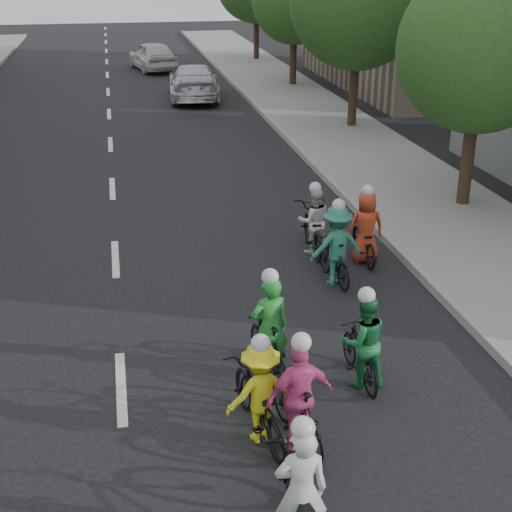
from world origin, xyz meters
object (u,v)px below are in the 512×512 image
object	(u,v)px
cyclist_4	(364,234)
follow_car_trail	(152,56)
cyclist_7	(336,251)
cyclist_3	(298,404)
cyclist_5	(269,338)
cyclist_6	(313,226)
cyclist_2	(259,399)
follow_car_lead	(194,82)
cyclist_0	(299,502)
cyclist_1	(362,347)

from	to	relation	value
cyclist_4	follow_car_trail	bearing A→B (deg)	-80.88
cyclist_7	cyclist_3	bearing A→B (deg)	61.58
cyclist_5	follow_car_trail	world-z (taller)	cyclist_5
cyclist_3	follow_car_trail	size ratio (longest dim) A/B	0.38
cyclist_7	cyclist_6	bearing A→B (deg)	-95.83
cyclist_2	follow_car_lead	world-z (taller)	cyclist_2
cyclist_0	cyclist_4	bearing A→B (deg)	-108.60
cyclist_2	cyclist_1	bearing A→B (deg)	-160.72
cyclist_5	cyclist_4	bearing A→B (deg)	-135.69
cyclist_0	cyclist_2	bearing A→B (deg)	-83.36
cyclist_2	follow_car_trail	xyz separation A→B (m)	(0.67, 32.72, 0.19)
cyclist_2	follow_car_lead	size ratio (longest dim) A/B	0.38
cyclist_5	cyclist_3	bearing A→B (deg)	81.38
cyclist_2	cyclist_3	size ratio (longest dim) A/B	1.14
cyclist_2	cyclist_4	size ratio (longest dim) A/B	1.15
follow_car_lead	cyclist_2	bearing A→B (deg)	90.24
cyclist_1	cyclist_5	xyz separation A→B (m)	(-1.32, 0.51, 0.02)
cyclist_6	follow_car_trail	bearing A→B (deg)	-81.34
cyclist_7	follow_car_trail	world-z (taller)	cyclist_7
cyclist_3	cyclist_4	distance (m)	6.41
cyclist_1	cyclist_3	xyz separation A→B (m)	(-1.30, -1.25, 0.02)
cyclist_5	follow_car_lead	size ratio (longest dim) A/B	0.35
cyclist_3	cyclist_6	xyz separation A→B (m)	(1.97, 6.40, -0.05)
follow_car_lead	cyclist_6	bearing A→B (deg)	96.46
cyclist_1	cyclist_6	bearing A→B (deg)	-98.78
cyclist_2	follow_car_trail	world-z (taller)	cyclist_2
cyclist_7	follow_car_trail	bearing A→B (deg)	-92.27
cyclist_0	cyclist_1	world-z (taller)	cyclist_0
cyclist_1	cyclist_5	size ratio (longest dim) A/B	0.90
cyclist_0	follow_car_trail	bearing A→B (deg)	-85.41
cyclist_2	follow_car_trail	bearing A→B (deg)	-100.67
cyclist_1	cyclist_3	size ratio (longest dim) A/B	0.95
cyclist_2	cyclist_7	xyz separation A→B (m)	(2.44, 4.47, 0.10)
cyclist_1	cyclist_7	xyz separation A→B (m)	(0.67, 3.50, 0.08)
cyclist_2	cyclist_5	xyz separation A→B (m)	(0.45, 1.49, 0.04)
cyclist_1	follow_car_trail	distance (m)	31.77
cyclist_4	cyclist_5	size ratio (longest dim) A/B	0.93
cyclist_6	cyclist_7	xyz separation A→B (m)	(0.00, -1.65, 0.11)
follow_car_lead	cyclist_1	bearing A→B (deg)	94.44
cyclist_1	cyclist_6	world-z (taller)	cyclist_1
cyclist_0	follow_car_trail	world-z (taller)	cyclist_0
cyclist_4	follow_car_trail	distance (m)	27.42
cyclist_3	follow_car_trail	world-z (taller)	cyclist_3
cyclist_5	follow_car_trail	size ratio (longest dim) A/B	0.40
follow_car_lead	follow_car_trail	distance (m)	8.77
cyclist_2	follow_car_lead	xyz separation A→B (m)	(1.93, 24.04, 0.17)
cyclist_5	cyclist_0	bearing A→B (deg)	73.98
cyclist_1	follow_car_lead	size ratio (longest dim) A/B	0.31
cyclist_3	cyclist_5	bearing A→B (deg)	-100.29
cyclist_4	cyclist_6	size ratio (longest dim) A/B	0.86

